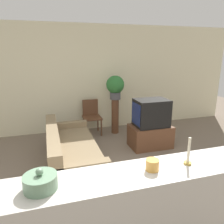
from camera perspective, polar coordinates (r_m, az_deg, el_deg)
The scene contains 12 objects.
ground_plane at distance 3.05m, azimuth 0.90°, elevation -26.32°, with size 14.00×14.00×0.00m, color #756656.
wall_back at distance 5.68m, azimuth -9.76°, elevation 8.41°, with size 9.00×0.06×2.70m.
couch at distance 4.14m, azimuth -10.82°, elevation -10.25°, with size 0.87×2.07×0.71m.
tv_stand at distance 4.89m, azimuth 9.93°, elevation -6.20°, with size 0.88×0.56×0.48m.
television at distance 4.72m, azimuth 10.16°, elevation -0.21°, with size 0.71×0.50×0.58m.
wooden_chair at distance 5.53m, azimuth -5.40°, elevation -0.78°, with size 0.44×0.44×0.86m.
plant_stand at distance 5.55m, azimuth 0.81°, elevation -1.10°, with size 0.18×0.18×0.89m.
potted_plant at distance 5.38m, azimuth 0.85°, elevation 6.80°, with size 0.44×0.44×0.58m.
foreground_counter at distance 2.24m, azimuth 6.73°, elevation -26.93°, with size 2.83×0.44×1.05m.
decorative_bowl at distance 1.77m, azimuth -18.20°, elevation -16.93°, with size 0.25×0.25×0.17m.
candle_jar at distance 1.95m, azimuth 10.50°, elevation -13.42°, with size 0.11×0.11×0.10m.
candlestick at distance 2.11m, azimuth 19.30°, elevation -10.68°, with size 0.07×0.07×0.26m.
Camera 1 is at (-0.70, -2.16, 2.04)m, focal length 35.00 mm.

